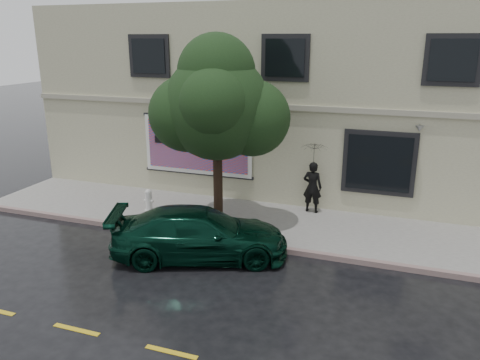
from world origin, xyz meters
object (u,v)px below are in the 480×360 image
(pedestrian, at_px, (312,187))
(street_tree, at_px, (217,107))
(fire_hydrant, at_px, (149,201))
(car, at_px, (200,234))

(pedestrian, xyz_separation_m, street_tree, (-2.55, -2.12, 2.83))
(pedestrian, bearing_deg, street_tree, 43.07)
(street_tree, xyz_separation_m, fire_hydrant, (-2.65, 0.29, -3.32))
(pedestrian, height_order, street_tree, street_tree)
(pedestrian, height_order, fire_hydrant, pedestrian)
(pedestrian, xyz_separation_m, fire_hydrant, (-5.21, -1.84, -0.49))
(pedestrian, bearing_deg, car, 64.34)
(car, height_order, pedestrian, pedestrian)
(car, distance_m, pedestrian, 4.74)
(car, xyz_separation_m, street_tree, (-0.26, 2.02, 3.16))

